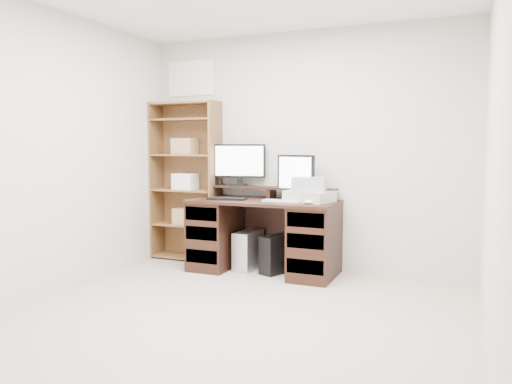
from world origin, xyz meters
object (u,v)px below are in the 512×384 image
Objects in this scene: tower_silver at (248,250)px; bookshelf at (186,180)px; desk at (264,235)px; tower_black at (278,254)px; monitor_wide at (239,162)px; monitor_small at (296,175)px; printer at (309,196)px.

bookshelf reaches higher than tower_silver.
tower_black is at bearing 5.41° from desk.
desk is at bearing -151.73° from tower_black.
monitor_small is (0.67, -0.09, -0.12)m from monitor_wide.
desk is at bearing -11.49° from bookshelf.
tower_silver is at bearing -155.80° from monitor_small.
bookshelf is (-1.52, 0.19, 0.11)m from printer.
monitor_wide is at bearing -174.63° from monitor_small.
monitor_wide is 0.94m from printer.
monitor_small is at bearing 25.24° from desk.
monitor_small is at bearing -3.18° from bookshelf.
printer is 1.54m from bookshelf.
monitor_wide is 1.39× the size of tower_silver.
monitor_wide is 0.96m from tower_silver.
monitor_small is 0.29m from printer.
bookshelf reaches higher than tower_black.
monitor_wide reaches higher than tower_black.
monitor_wide reaches higher than desk.
bookshelf is (-0.85, 0.17, 0.71)m from tower_silver.
tower_silver is (-0.20, 0.04, -0.19)m from desk.
monitor_wide is at bearing -177.79° from printer.
bookshelf is (-1.34, 0.07, -0.08)m from monitor_small.
desk is 0.63m from printer.
tower_black is at bearing -34.57° from monitor_wide.
printer is at bearing 1.22° from tower_silver.
monitor_small is 1.08× the size of tower_black.
desk is 0.86m from monitor_wide.
printer is 0.90m from tower_silver.
monitor_wide is at bearing -178.85° from tower_black.
tower_black is 0.24× the size of bookshelf.
desk reaches higher than tower_silver.
monitor_wide is 1.33× the size of tower_black.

